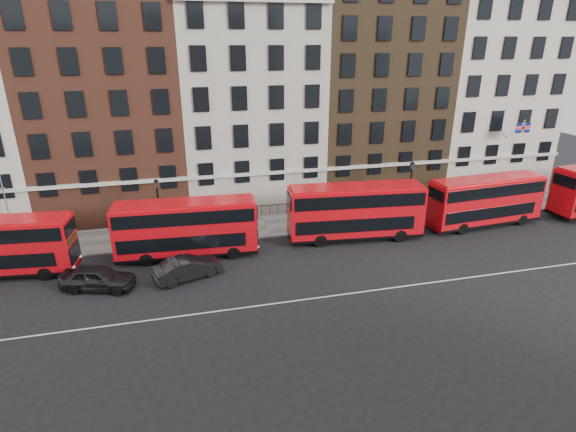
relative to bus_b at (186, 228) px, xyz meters
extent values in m
plane|color=black|center=(6.94, -6.11, -2.36)|extent=(120.00, 120.00, 0.00)
cube|color=slate|center=(6.94, 4.39, -2.28)|extent=(80.00, 5.00, 0.15)
cube|color=gray|center=(6.94, 1.89, -2.28)|extent=(80.00, 0.30, 0.16)
cube|color=white|center=(6.94, -8.11, -2.35)|extent=(70.00, 0.12, 0.01)
cube|color=brown|center=(-5.86, 11.89, 8.64)|extent=(12.80, 10.00, 22.00)
cube|color=#A19C8E|center=(6.94, 11.89, 7.14)|extent=(12.80, 10.00, 19.00)
cube|color=brown|center=(19.74, 11.89, 8.14)|extent=(12.80, 10.00, 21.00)
cube|color=beige|center=(32.54, 11.89, 7.64)|extent=(12.80, 10.00, 20.00)
cube|color=black|center=(-12.76, 0.00, -1.91)|extent=(10.21, 3.45, 0.23)
cube|color=black|center=(-7.75, -0.53, -0.88)|extent=(0.29, 2.09, 1.24)
cube|color=black|center=(-7.75, -0.53, 0.14)|extent=(0.26, 1.81, 0.40)
cylinder|color=black|center=(-9.65, -1.40, -1.88)|extent=(0.98, 0.36, 0.95)
cylinder|color=black|center=(-9.43, 0.72, -1.88)|extent=(0.98, 0.36, 0.95)
cube|color=red|center=(0.03, 0.00, -0.06)|extent=(10.53, 3.11, 3.91)
cube|color=black|center=(0.03, 0.00, -1.89)|extent=(10.54, 3.15, 0.24)
cube|color=black|center=(-0.26, 0.02, -0.72)|extent=(9.35, 3.12, 1.04)
cube|color=black|center=(0.03, 0.00, 1.16)|extent=(10.14, 3.17, 0.99)
cube|color=red|center=(0.03, 0.00, 1.95)|extent=(10.22, 2.89, 0.18)
cube|color=black|center=(5.26, -0.32, -0.82)|extent=(0.21, 2.18, 1.29)
cube|color=black|center=(5.26, -0.32, 0.24)|extent=(0.19, 1.88, 0.42)
cylinder|color=black|center=(3.33, -1.32, -1.86)|extent=(1.01, 0.34, 0.99)
cylinder|color=black|center=(3.46, 0.90, -1.86)|extent=(1.01, 0.34, 0.99)
cylinder|color=black|center=(-3.00, -0.93, -1.86)|extent=(1.01, 0.34, 0.99)
cylinder|color=black|center=(-2.86, 1.29, -1.86)|extent=(1.01, 0.34, 0.99)
cube|color=red|center=(13.54, 0.00, 0.06)|extent=(11.11, 3.61, 4.11)
cube|color=black|center=(13.54, 0.00, -1.87)|extent=(11.12, 3.65, 0.25)
cube|color=black|center=(13.23, 0.03, -0.64)|extent=(9.88, 3.57, 1.09)
cube|color=black|center=(13.54, 0.00, 1.33)|extent=(10.71, 3.65, 1.04)
cube|color=red|center=(13.54, 0.00, 2.17)|extent=(10.78, 3.37, 0.19)
cube|color=black|center=(19.02, -0.51, -0.75)|extent=(0.30, 2.29, 1.35)
cube|color=black|center=(19.02, -0.51, 0.37)|extent=(0.27, 1.98, 0.44)
cylinder|color=black|center=(16.96, -1.49, -1.84)|extent=(1.06, 0.39, 1.04)
cylinder|color=black|center=(17.17, 0.83, -1.84)|extent=(1.06, 0.39, 1.04)
cylinder|color=black|center=(10.33, -0.87, -1.84)|extent=(1.06, 0.39, 1.04)
cylinder|color=black|center=(10.55, 1.45, -1.84)|extent=(1.06, 0.39, 1.04)
cube|color=red|center=(25.67, 0.00, -0.05)|extent=(10.61, 3.33, 3.93)
cube|color=black|center=(25.67, 0.00, -1.89)|extent=(10.61, 3.37, 0.24)
cube|color=black|center=(25.37, -0.03, -0.72)|extent=(9.43, 3.32, 1.04)
cube|color=black|center=(25.67, 0.00, 1.17)|extent=(10.22, 3.38, 0.99)
cube|color=red|center=(25.67, 0.00, 1.97)|extent=(10.29, 3.11, 0.18)
cube|color=black|center=(30.91, 0.43, -0.82)|extent=(0.26, 2.19, 1.29)
cube|color=black|center=(30.91, 0.43, 0.25)|extent=(0.23, 1.89, 0.42)
cylinder|color=black|center=(29.13, -0.83, -1.86)|extent=(1.01, 0.36, 0.99)
cylinder|color=black|center=(28.95, 1.39, -1.86)|extent=(1.01, 0.36, 0.99)
cylinder|color=black|center=(22.79, -1.36, -1.86)|extent=(1.01, 0.36, 0.99)
cylinder|color=black|center=(22.60, 0.86, -1.86)|extent=(1.01, 0.36, 0.99)
cylinder|color=black|center=(35.34, 0.85, -1.82)|extent=(1.10, 0.41, 1.07)
imported|color=black|center=(-5.93, -3.53, -1.54)|extent=(5.16, 3.23, 1.64)
imported|color=black|center=(-0.09, -3.47, -1.58)|extent=(4.99, 3.09, 1.55)
cylinder|color=black|center=(-1.92, 2.90, 0.09)|extent=(0.14, 0.14, 4.60)
cylinder|color=black|center=(-1.92, 2.90, -1.91)|extent=(0.32, 0.32, 0.60)
cube|color=#262626|center=(-1.92, 2.90, 2.64)|extent=(0.32, 0.32, 0.55)
cone|color=black|center=(-1.92, 2.90, 2.99)|extent=(0.44, 0.44, 0.25)
cylinder|color=black|center=(19.99, 3.06, 0.09)|extent=(0.14, 0.14, 4.60)
cylinder|color=black|center=(19.99, 3.06, -1.91)|extent=(0.32, 0.32, 0.60)
cube|color=#262626|center=(19.99, 3.06, 2.64)|extent=(0.32, 0.32, 0.55)
cone|color=black|center=(19.99, 3.06, 2.99)|extent=(0.44, 0.44, 0.25)
cylinder|color=black|center=(29.08, 2.09, -0.91)|extent=(0.12, 0.12, 2.60)
cube|color=black|center=(29.08, 1.94, 0.69)|extent=(0.25, 0.30, 0.75)
sphere|color=red|center=(29.08, 1.77, 0.91)|extent=(0.14, 0.14, 0.14)
sphere|color=#0C9919|center=(29.08, 1.77, 0.47)|extent=(0.14, 0.14, 0.14)
camera|label=1|loc=(0.05, -31.81, 13.08)|focal=28.00mm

